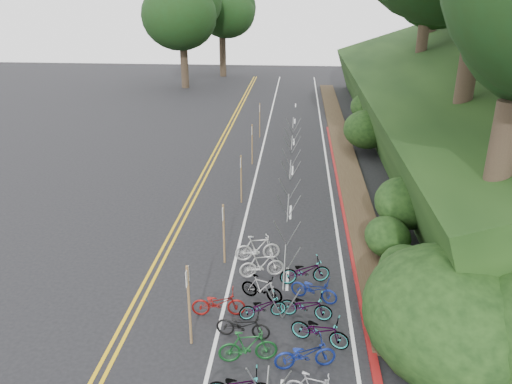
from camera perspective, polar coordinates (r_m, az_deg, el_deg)
ground at (r=15.97m, az=-8.48°, el=-16.91°), size 120.00×120.00×0.00m
road_markings at (r=24.41m, az=-1.83°, el=-2.02°), size 7.47×80.00×0.01m
red_curb at (r=26.11m, az=9.76°, el=-0.58°), size 0.25×28.00×0.10m
embankment at (r=33.37m, az=21.75°, el=7.73°), size 14.30×48.14×9.11m
bike_racks_rest at (r=26.64m, az=3.92°, el=2.03°), size 1.14×23.00×1.17m
signpost_near at (r=15.10m, az=-7.68°, el=-12.18°), size 0.08×0.40×2.70m
signposts_rest at (r=27.52m, az=-1.02°, el=4.02°), size 0.08×18.40×2.50m
bike_front at (r=16.79m, az=-4.31°, el=-12.52°), size 0.78×1.83×0.93m
bike_valet at (r=16.09m, az=2.73°, el=-14.19°), size 3.36×10.01×1.08m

